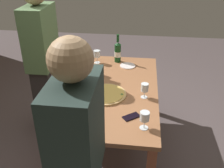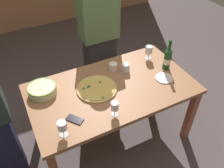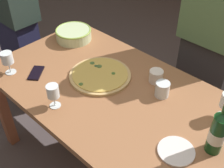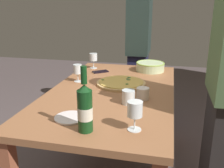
{
  "view_description": "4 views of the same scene",
  "coord_description": "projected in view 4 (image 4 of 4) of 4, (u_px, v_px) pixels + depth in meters",
  "views": [
    {
      "loc": [
        -2.19,
        -0.27,
        2.01
      ],
      "look_at": [
        0.0,
        0.0,
        0.79
      ],
      "focal_mm": 41.08,
      "sensor_mm": 36.0,
      "label": 1
    },
    {
      "loc": [
        -0.77,
        -1.51,
        2.27
      ],
      "look_at": [
        0.0,
        0.0,
        0.79
      ],
      "focal_mm": 37.72,
      "sensor_mm": 36.0,
      "label": 2
    },
    {
      "loc": [
        0.89,
        -0.94,
        1.87
      ],
      "look_at": [
        0.0,
        0.0,
        0.79
      ],
      "focal_mm": 45.84,
      "sensor_mm": 36.0,
      "label": 3
    },
    {
      "loc": [
        1.75,
        0.4,
        1.38
      ],
      "look_at": [
        0.0,
        0.0,
        0.79
      ],
      "focal_mm": 40.96,
      "sensor_mm": 36.0,
      "label": 4
    }
  ],
  "objects": [
    {
      "name": "side_plate",
      "position": [
        70.0,
        118.0,
        1.43
      ],
      "size": [
        0.18,
        0.18,
        0.01
      ],
      "primitive_type": "cylinder",
      "color": "white",
      "rests_on": "dining_table"
    },
    {
      "name": "person_host",
      "position": [
        139.0,
        51.0,
        2.93
      ],
      "size": [
        0.43,
        0.24,
        1.65
      ],
      "rotation": [
        0.0,
        0.0,
        -0.04
      ],
      "color": "#1F1F3F",
      "rests_on": "ground"
    },
    {
      "name": "wine_glass_by_bottle",
      "position": [
        78.0,
        70.0,
        2.07
      ],
      "size": [
        0.07,
        0.07,
        0.14
      ],
      "color": "white",
      "rests_on": "dining_table"
    },
    {
      "name": "wine_glass_far_left",
      "position": [
        135.0,
        110.0,
        1.27
      ],
      "size": [
        0.08,
        0.08,
        0.16
      ],
      "color": "white",
      "rests_on": "dining_table"
    },
    {
      "name": "dining_table",
      "position": [
        112.0,
        101.0,
        1.93
      ],
      "size": [
        1.6,
        0.9,
        0.75
      ],
      "color": "#9C643F",
      "rests_on": "ground"
    },
    {
      "name": "pizza",
      "position": [
        121.0,
        83.0,
        2.02
      ],
      "size": [
        0.39,
        0.39,
        0.03
      ],
      "color": "tan",
      "rests_on": "dining_table"
    },
    {
      "name": "wine_glass_near_pizza",
      "position": [
        93.0,
        58.0,
        2.49
      ],
      "size": [
        0.07,
        0.07,
        0.15
      ],
      "color": "white",
      "rests_on": "dining_table"
    },
    {
      "name": "wine_bottle",
      "position": [
        85.0,
        108.0,
        1.26
      ],
      "size": [
        0.08,
        0.08,
        0.34
      ],
      "color": "#14411A",
      "rests_on": "dining_table"
    },
    {
      "name": "cell_phone",
      "position": [
        100.0,
        72.0,
        2.38
      ],
      "size": [
        0.14,
        0.16,
        0.01
      ],
      "primitive_type": "cube",
      "rotation": [
        0.0,
        0.0,
        0.66
      ],
      "color": "black",
      "rests_on": "dining_table"
    },
    {
      "name": "cup_amber",
      "position": [
        128.0,
        97.0,
        1.63
      ],
      "size": [
        0.08,
        0.08,
        0.09
      ],
      "primitive_type": "cylinder",
      "color": "white",
      "rests_on": "dining_table"
    },
    {
      "name": "serving_bowl",
      "position": [
        150.0,
        66.0,
        2.41
      ],
      "size": [
        0.27,
        0.27,
        0.08
      ],
      "color": "beige",
      "rests_on": "dining_table"
    },
    {
      "name": "cup_ceramic",
      "position": [
        143.0,
        93.0,
        1.71
      ],
      "size": [
        0.09,
        0.09,
        0.08
      ],
      "primitive_type": "cylinder",
      "color": "white",
      "rests_on": "dining_table"
    }
  ]
}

